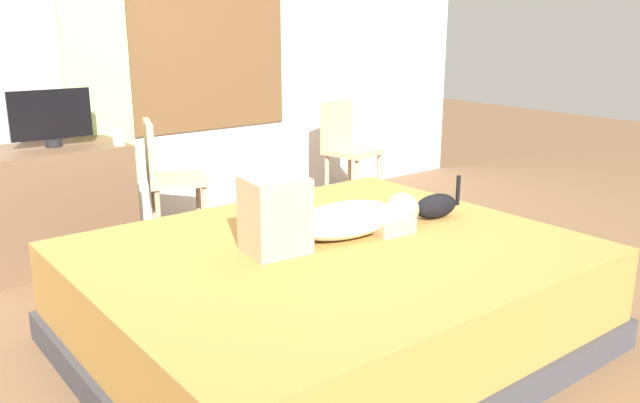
{
  "coord_description": "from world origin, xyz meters",
  "views": [
    {
      "loc": [
        -1.9,
        -2.28,
        1.5
      ],
      "look_at": [
        -0.01,
        0.12,
        0.64
      ],
      "focal_mm": 36.73,
      "sensor_mm": 36.0,
      "label": 1
    }
  ],
  "objects": [
    {
      "name": "curtain_left",
      "position": [
        -0.34,
        2.13,
        1.27
      ],
      "size": [
        0.44,
        0.06,
        2.53
      ],
      "primitive_type": "cube",
      "color": "#ADCC75",
      "rests_on": "ground"
    },
    {
      "name": "back_wall_with_window",
      "position": [
        0.02,
        2.25,
        1.45
      ],
      "size": [
        6.4,
        0.14,
        2.9
      ],
      "color": "silver",
      "rests_on": "ground"
    },
    {
      "name": "tv_monitor",
      "position": [
        -0.74,
        1.85,
        0.92
      ],
      "size": [
        0.48,
        0.1,
        0.35
      ],
      "color": "black",
      "rests_on": "desk"
    },
    {
      "name": "chair_by_desk",
      "position": [
        -0.09,
        1.68,
        0.51
      ],
      "size": [
        0.49,
        0.49,
        0.86
      ],
      "color": "tan",
      "rests_on": "ground"
    },
    {
      "name": "cat",
      "position": [
        0.58,
        -0.08,
        0.56
      ],
      "size": [
        0.36,
        0.14,
        0.21
      ],
      "color": "black",
      "rests_on": "bed"
    },
    {
      "name": "chair_spare",
      "position": [
        1.52,
        1.73,
        0.51
      ],
      "size": [
        0.45,
        0.45,
        0.86
      ],
      "color": "tan",
      "rests_on": "ground"
    },
    {
      "name": "bed",
      "position": [
        -0.11,
        -0.08,
        0.24
      ],
      "size": [
        2.23,
        1.85,
        0.49
      ],
      "color": "#38383D",
      "rests_on": "ground"
    },
    {
      "name": "cup",
      "position": [
        -0.4,
        1.66,
        0.79
      ],
      "size": [
        0.07,
        0.07,
        0.1
      ],
      "primitive_type": "cylinder",
      "color": "white",
      "rests_on": "desk"
    },
    {
      "name": "person_lying",
      "position": [
        -0.07,
        -0.01,
        0.61
      ],
      "size": [
        0.94,
        0.35,
        0.34
      ],
      "color": "silver",
      "rests_on": "bed"
    },
    {
      "name": "ground_plane",
      "position": [
        0.0,
        0.0,
        0.0
      ],
      "size": [
        16.0,
        16.0,
        0.0
      ],
      "primitive_type": "plane",
      "color": "brown"
    },
    {
      "name": "desk",
      "position": [
        -0.79,
        1.85,
        0.37
      ],
      "size": [
        0.9,
        0.56,
        0.74
      ],
      "color": "brown",
      "rests_on": "ground"
    }
  ]
}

